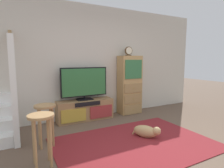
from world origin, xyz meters
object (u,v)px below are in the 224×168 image
side_cabinet (130,85)px  dog (147,131)px  bar_stool_far (45,115)px  desk_clock (129,51)px  bar_stool_near (41,128)px  media_console (85,110)px  television (84,83)px

side_cabinet → dog: 1.73m
bar_stool_far → desk_clock: bearing=23.5°
side_cabinet → bar_stool_near: bearing=-147.1°
bar_stool_far → dog: 1.78m
side_cabinet → bar_stool_far: bearing=-156.7°
desk_clock → dog: desk_clock is taller
media_console → desk_clock: size_ratio=5.66×
desk_clock → bar_stool_far: desk_clock is taller
side_cabinet → desk_clock: 0.87m
television → side_cabinet: 1.25m
television → bar_stool_near: size_ratio=1.57×
media_console → desk_clock: bearing=-0.2°
desk_clock → bar_stool_far: size_ratio=0.34×
television → dog: 1.80m
side_cabinet → media_console: bearing=-179.5°
television → bar_stool_far: size_ratio=1.60×
television → bar_stool_near: 1.98m
side_cabinet → bar_stool_far: side_cabinet is taller
desk_clock → bar_stool_near: desk_clock is taller
media_console → bar_stool_far: size_ratio=1.91×
media_console → bar_stool_near: size_ratio=1.87×
media_console → television: television is taller
desk_clock → side_cabinet: bearing=15.7°
dog → side_cabinet: bearing=68.0°
side_cabinet → dog: (-0.60, -1.49, -0.64)m
media_console → bar_stool_near: bearing=-127.0°
media_console → television: size_ratio=1.20×
television → bar_stool_far: (-1.02, -0.99, -0.36)m
media_console → desk_clock: 1.82m
media_console → bar_stool_far: bar_stool_far is taller
side_cabinet → bar_stool_near: 2.86m
dog → bar_stool_near: bearing=-178.0°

